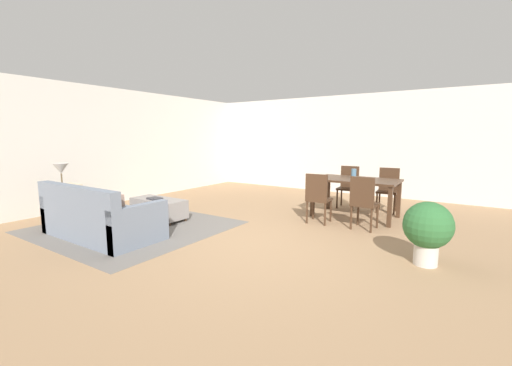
{
  "coord_description": "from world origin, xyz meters",
  "views": [
    {
      "loc": [
        2.64,
        -3.96,
        1.58
      ],
      "look_at": [
        -0.57,
        0.86,
        0.75
      ],
      "focal_mm": 22.82,
      "sensor_mm": 36.0,
      "label": 1
    }
  ],
  "objects_px": {
    "ottoman_table": "(159,208)",
    "dining_chair_near_right": "(364,200)",
    "dining_chair_far_left": "(348,184)",
    "side_table": "(63,199)",
    "table_lamp": "(61,170)",
    "potted_plant": "(428,228)",
    "vase_centerpiece": "(354,174)",
    "couch": "(99,219)",
    "dining_chair_near_left": "(318,196)",
    "dining_chair_far_right": "(388,187)",
    "book_on_ottoman": "(155,198)",
    "dining_table": "(356,184)"
  },
  "relations": [
    {
      "from": "side_table",
      "to": "potted_plant",
      "type": "xyz_separation_m",
      "value": [
        5.74,
        1.5,
        0.01
      ]
    },
    {
      "from": "dining_chair_near_right",
      "to": "vase_centerpiece",
      "type": "bearing_deg",
      "value": 117.79
    },
    {
      "from": "side_table",
      "to": "dining_chair_far_left",
      "type": "xyz_separation_m",
      "value": [
        3.86,
        4.25,
        0.06
      ]
    },
    {
      "from": "couch",
      "to": "vase_centerpiece",
      "type": "height_order",
      "value": "vase_centerpiece"
    },
    {
      "from": "dining_chair_near_right",
      "to": "potted_plant",
      "type": "bearing_deg",
      "value": -45.35
    },
    {
      "from": "ottoman_table",
      "to": "dining_chair_near_left",
      "type": "height_order",
      "value": "dining_chair_near_left"
    },
    {
      "from": "couch",
      "to": "book_on_ottoman",
      "type": "distance_m",
      "value": 1.18
    },
    {
      "from": "dining_chair_near_right",
      "to": "book_on_ottoman",
      "type": "xyz_separation_m",
      "value": [
        -3.46,
        -1.52,
        -0.1
      ]
    },
    {
      "from": "dining_table",
      "to": "dining_chair_near_left",
      "type": "xyz_separation_m",
      "value": [
        -0.42,
        -0.87,
        -0.15
      ]
    },
    {
      "from": "couch",
      "to": "dining_chair_near_right",
      "type": "xyz_separation_m",
      "value": [
        3.36,
        2.69,
        0.23
      ]
    },
    {
      "from": "couch",
      "to": "ottoman_table",
      "type": "relative_size",
      "value": 1.77
    },
    {
      "from": "ottoman_table",
      "to": "potted_plant",
      "type": "xyz_separation_m",
      "value": [
        4.53,
        0.35,
        0.24
      ]
    },
    {
      "from": "ottoman_table",
      "to": "dining_chair_far_left",
      "type": "xyz_separation_m",
      "value": [
        2.66,
        3.11,
        0.29
      ]
    },
    {
      "from": "dining_chair_near_left",
      "to": "book_on_ottoman",
      "type": "relative_size",
      "value": 3.54
    },
    {
      "from": "dining_chair_far_left",
      "to": "dining_chair_far_right",
      "type": "relative_size",
      "value": 1.0
    },
    {
      "from": "ottoman_table",
      "to": "dining_chair_near_right",
      "type": "distance_m",
      "value": 3.75
    },
    {
      "from": "dining_table",
      "to": "couch",
      "type": "bearing_deg",
      "value": -130.15
    },
    {
      "from": "side_table",
      "to": "book_on_ottoman",
      "type": "bearing_deg",
      "value": 42.06
    },
    {
      "from": "dining_chair_near_left",
      "to": "vase_centerpiece",
      "type": "height_order",
      "value": "vase_centerpiece"
    },
    {
      "from": "dining_table",
      "to": "potted_plant",
      "type": "distance_m",
      "value": 2.43
    },
    {
      "from": "potted_plant",
      "to": "dining_chair_far_left",
      "type": "bearing_deg",
      "value": 124.28
    },
    {
      "from": "side_table",
      "to": "dining_chair_far_right",
      "type": "relative_size",
      "value": 0.63
    },
    {
      "from": "side_table",
      "to": "table_lamp",
      "type": "height_order",
      "value": "table_lamp"
    },
    {
      "from": "table_lamp",
      "to": "vase_centerpiece",
      "type": "height_order",
      "value": "table_lamp"
    },
    {
      "from": "vase_centerpiece",
      "to": "potted_plant",
      "type": "relative_size",
      "value": 0.25
    },
    {
      "from": "dining_chair_near_right",
      "to": "vase_centerpiece",
      "type": "xyz_separation_m",
      "value": [
        -0.43,
        0.81,
        0.34
      ]
    },
    {
      "from": "side_table",
      "to": "table_lamp",
      "type": "distance_m",
      "value": 0.53
    },
    {
      "from": "book_on_ottoman",
      "to": "potted_plant",
      "type": "relative_size",
      "value": 0.33
    },
    {
      "from": "ottoman_table",
      "to": "potted_plant",
      "type": "distance_m",
      "value": 4.55
    },
    {
      "from": "potted_plant",
      "to": "side_table",
      "type": "bearing_deg",
      "value": -165.37
    },
    {
      "from": "dining_chair_near_right",
      "to": "dining_chair_far_left",
      "type": "height_order",
      "value": "same"
    },
    {
      "from": "side_table",
      "to": "vase_centerpiece",
      "type": "distance_m",
      "value": 5.44
    },
    {
      "from": "side_table",
      "to": "dining_chair_near_left",
      "type": "xyz_separation_m",
      "value": [
        3.85,
        2.56,
        0.06
      ]
    },
    {
      "from": "ottoman_table",
      "to": "potted_plant",
      "type": "bearing_deg",
      "value": 4.43
    },
    {
      "from": "side_table",
      "to": "dining_chair_far_right",
      "type": "distance_m",
      "value": 6.36
    },
    {
      "from": "side_table",
      "to": "dining_chair_near_right",
      "type": "bearing_deg",
      "value": 29.14
    },
    {
      "from": "dining_chair_near_left",
      "to": "dining_chair_far_left",
      "type": "xyz_separation_m",
      "value": [
        0.01,
        1.7,
        0.0
      ]
    },
    {
      "from": "couch",
      "to": "dining_chair_near_left",
      "type": "distance_m",
      "value": 3.69
    },
    {
      "from": "couch",
      "to": "table_lamp",
      "type": "bearing_deg",
      "value": 175.65
    },
    {
      "from": "dining_chair_near_right",
      "to": "dining_chair_far_left",
      "type": "xyz_separation_m",
      "value": [
        -0.79,
        1.66,
        0.0
      ]
    },
    {
      "from": "couch",
      "to": "dining_chair_near_left",
      "type": "xyz_separation_m",
      "value": [
        2.55,
        2.66,
        0.23
      ]
    },
    {
      "from": "table_lamp",
      "to": "dining_table",
      "type": "bearing_deg",
      "value": 38.75
    },
    {
      "from": "dining_chair_near_right",
      "to": "side_table",
      "type": "bearing_deg",
      "value": -150.86
    },
    {
      "from": "dining_chair_near_left",
      "to": "dining_chair_near_right",
      "type": "bearing_deg",
      "value": 2.65
    },
    {
      "from": "ottoman_table",
      "to": "book_on_ottoman",
      "type": "height_order",
      "value": "book_on_ottoman"
    },
    {
      "from": "couch",
      "to": "potted_plant",
      "type": "distance_m",
      "value": 4.72
    },
    {
      "from": "couch",
      "to": "dining_chair_near_left",
      "type": "height_order",
      "value": "dining_chair_near_left"
    },
    {
      "from": "couch",
      "to": "side_table",
      "type": "relative_size",
      "value": 3.45
    },
    {
      "from": "dining_chair_far_left",
      "to": "dining_chair_far_right",
      "type": "xyz_separation_m",
      "value": [
        0.83,
        0.05,
        0.0
      ]
    },
    {
      "from": "dining_chair_near_left",
      "to": "book_on_ottoman",
      "type": "distance_m",
      "value": 3.05
    }
  ]
}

